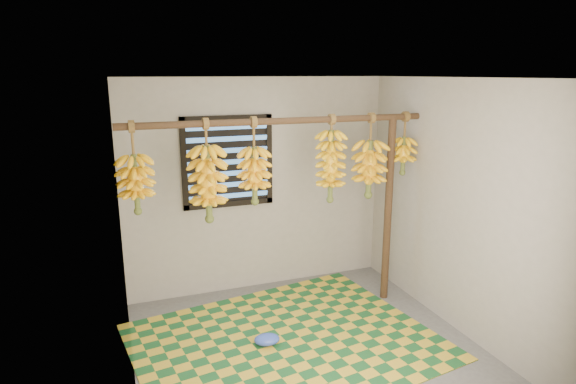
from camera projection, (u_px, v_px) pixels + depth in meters
name	position (u px, v px, depth m)	size (l,w,h in m)	color
floor	(309.00, 351.00, 4.34)	(3.00, 3.00, 0.01)	#505050
ceiling	(313.00, 77.00, 3.76)	(3.00, 3.00, 0.01)	silver
wall_back	(258.00, 186.00, 5.42)	(3.00, 0.01, 2.40)	gray
wall_left	(123.00, 246.00, 3.54)	(0.01, 3.00, 2.40)	gray
wall_right	(457.00, 207.00, 4.56)	(0.01, 3.00, 2.40)	gray
window	(228.00, 162.00, 5.20)	(1.00, 0.04, 1.00)	black
hanging_pole	(282.00, 121.00, 4.49)	(0.06, 0.06, 3.00)	#48311C
support_post	(388.00, 211.00, 5.14)	(0.08, 0.08, 2.00)	#48311C
woven_mat	(286.00, 342.00, 4.48)	(2.67, 2.13, 0.01)	#175024
plastic_bag	(267.00, 339.00, 4.41)	(0.24, 0.17, 0.10)	#324CBB
banana_bunch_a	(136.00, 184.00, 4.16)	(0.31, 0.31, 0.81)	brown
banana_bunch_b	(208.00, 184.00, 4.38)	(0.33, 0.33, 0.95)	brown
banana_bunch_c	(255.00, 176.00, 4.52)	(0.30, 0.30, 0.82)	brown
banana_bunch_d	(331.00, 166.00, 4.78)	(0.30, 0.30, 0.88)	brown
banana_bunch_e	(369.00, 169.00, 4.94)	(0.34, 0.34, 0.87)	brown
banana_bunch_f	(403.00, 155.00, 5.05)	(0.27, 0.27, 0.66)	brown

